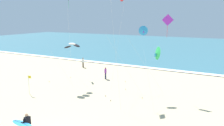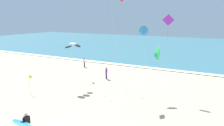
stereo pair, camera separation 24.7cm
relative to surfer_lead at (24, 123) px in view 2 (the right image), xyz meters
name	(u,v)px [view 2 (the right image)]	position (x,y,z in m)	size (l,w,h in m)	color
ocean_water	(185,47)	(1.94, 53.01, -1.01)	(160.00, 60.00, 0.08)	teal
shoreline_foam	(154,68)	(1.94, 23.31, -0.96)	(160.00, 1.19, 0.01)	white
surfer_lead	(24,123)	(0.00, 0.00, 0.00)	(2.35, 1.11, 1.71)	black
kite_delta_cobalt_near	(144,31)	(4.21, 11.38, 5.62)	(3.60, 2.63, 7.20)	#2D99DB
kite_diamond_violet_mid	(167,23)	(6.17, 12.49, 6.38)	(4.81, 0.54, 8.33)	purple
kite_arc_ivory_low	(73,45)	(-3.57, 9.97, 3.89)	(4.64, 2.11, 5.23)	black
kite_diamond_charcoal_distant	(70,0)	(-8.24, 15.53, 9.33)	(2.21, 3.05, 11.44)	black
kite_delta_emerald_close	(157,54)	(6.72, 7.49, 4.14)	(2.52, 3.45, 5.75)	green
bystander_purple_top	(106,73)	(-1.95, 14.70, -0.24)	(0.22, 0.50, 1.59)	#2D334C
bystander_white_top	(84,62)	(-8.47, 18.92, -0.24)	(0.31, 0.45, 1.59)	#4C3D2D
lifeguard_flag	(30,82)	(-6.44, 6.11, 0.22)	(0.45, 0.05, 2.10)	silver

